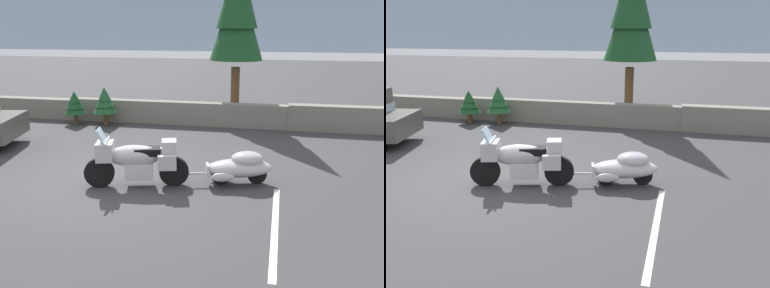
{
  "view_description": "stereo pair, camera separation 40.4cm",
  "coord_description": "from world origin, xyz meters",
  "views": [
    {
      "loc": [
        3.72,
        -8.45,
        3.41
      ],
      "look_at": [
        1.78,
        0.57,
        0.85
      ],
      "focal_mm": 39.08,
      "sensor_mm": 36.0,
      "label": 1
    },
    {
      "loc": [
        4.11,
        -8.36,
        3.41
      ],
      "look_at": [
        1.78,
        0.57,
        0.85
      ],
      "focal_mm": 39.08,
      "sensor_mm": 36.0,
      "label": 2
    }
  ],
  "objects": [
    {
      "name": "distant_ridgeline",
      "position": [
        0.0,
        96.17,
        8.0
      ],
      "size": [
        240.0,
        80.0,
        16.0
      ],
      "primitive_type": "cube",
      "color": "#8C9EB7",
      "rests_on": "ground"
    },
    {
      "name": "pine_sapling_farther",
      "position": [
        -2.49,
        5.46,
        0.87
      ],
      "size": [
        0.85,
        0.85,
        1.39
      ],
      "color": "brown",
      "rests_on": "ground"
    },
    {
      "name": "ground_plane",
      "position": [
        0.0,
        0.0,
        0.0
      ],
      "size": [
        80.0,
        80.0,
        0.0
      ],
      "primitive_type": "plane",
      "color": "#38383A"
    },
    {
      "name": "parking_stripe_marker",
      "position": [
        3.75,
        -1.5,
        0.0
      ],
      "size": [
        0.12,
        3.6,
        0.01
      ],
      "primitive_type": "cube",
      "color": "silver",
      "rests_on": "ground"
    },
    {
      "name": "car_shaped_trailer",
      "position": [
        2.9,
        0.48,
        0.41
      ],
      "size": [
        2.22,
        1.08,
        0.76
      ],
      "color": "black",
      "rests_on": "ground"
    },
    {
      "name": "pine_tree_tall",
      "position": [
        1.98,
        7.55,
        4.33
      ],
      "size": [
        1.99,
        1.99,
        6.91
      ],
      "color": "brown",
      "rests_on": "ground"
    },
    {
      "name": "stone_guard_wall",
      "position": [
        0.44,
        6.18,
        0.42
      ],
      "size": [
        24.0,
        0.52,
        0.89
      ],
      "color": "slate",
      "rests_on": "ground"
    },
    {
      "name": "pine_sapling_near",
      "position": [
        -3.62,
        5.37,
        0.76
      ],
      "size": [
        0.81,
        0.81,
        1.21
      ],
      "color": "brown",
      "rests_on": "ground"
    },
    {
      "name": "touring_motorcycle",
      "position": [
        0.67,
        -0.14,
        0.62
      ],
      "size": [
        2.26,
        1.11,
        1.33
      ],
      "color": "black",
      "rests_on": "ground"
    }
  ]
}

